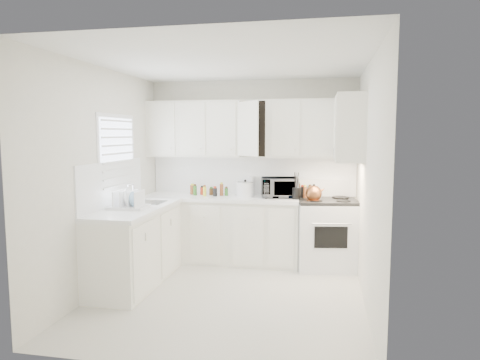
% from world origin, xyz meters
% --- Properties ---
extents(floor, '(3.20, 3.20, 0.00)m').
position_xyz_m(floor, '(0.00, 0.00, 0.00)').
color(floor, silver).
rests_on(floor, ground).
extents(ceiling, '(3.20, 3.20, 0.00)m').
position_xyz_m(ceiling, '(0.00, 0.00, 2.60)').
color(ceiling, white).
rests_on(ceiling, ground).
extents(wall_back, '(3.00, 0.00, 3.00)m').
position_xyz_m(wall_back, '(0.00, 1.60, 1.30)').
color(wall_back, white).
rests_on(wall_back, ground).
extents(wall_front, '(3.00, 0.00, 3.00)m').
position_xyz_m(wall_front, '(0.00, -1.60, 1.30)').
color(wall_front, white).
rests_on(wall_front, ground).
extents(wall_left, '(0.00, 3.20, 3.20)m').
position_xyz_m(wall_left, '(-1.50, 0.00, 1.30)').
color(wall_left, white).
rests_on(wall_left, ground).
extents(wall_right, '(0.00, 3.20, 3.20)m').
position_xyz_m(wall_right, '(1.50, 0.00, 1.30)').
color(wall_right, white).
rests_on(wall_right, ground).
extents(window_blinds, '(0.06, 0.96, 1.06)m').
position_xyz_m(window_blinds, '(-1.48, 0.35, 1.55)').
color(window_blinds, white).
rests_on(window_blinds, wall_left).
extents(lower_cabinets_back, '(2.22, 0.60, 0.90)m').
position_xyz_m(lower_cabinets_back, '(-0.39, 1.30, 0.45)').
color(lower_cabinets_back, white).
rests_on(lower_cabinets_back, floor).
extents(lower_cabinets_left, '(0.60, 1.60, 0.90)m').
position_xyz_m(lower_cabinets_left, '(-1.20, 0.20, 0.45)').
color(lower_cabinets_left, white).
rests_on(lower_cabinets_left, floor).
extents(countertop_back, '(2.24, 0.64, 0.05)m').
position_xyz_m(countertop_back, '(-0.39, 1.29, 0.93)').
color(countertop_back, white).
rests_on(countertop_back, lower_cabinets_back).
extents(countertop_left, '(0.64, 1.62, 0.05)m').
position_xyz_m(countertop_left, '(-1.19, 0.20, 0.93)').
color(countertop_left, white).
rests_on(countertop_left, lower_cabinets_left).
extents(backsplash_back, '(2.98, 0.02, 0.55)m').
position_xyz_m(backsplash_back, '(0.00, 1.59, 1.23)').
color(backsplash_back, white).
rests_on(backsplash_back, wall_back).
extents(backsplash_left, '(0.02, 1.60, 0.55)m').
position_xyz_m(backsplash_left, '(-1.49, 0.20, 1.23)').
color(backsplash_left, white).
rests_on(backsplash_left, wall_left).
extents(upper_cabinets_back, '(3.00, 0.33, 0.80)m').
position_xyz_m(upper_cabinets_back, '(0.00, 1.44, 1.50)').
color(upper_cabinets_back, white).
rests_on(upper_cabinets_back, wall_back).
extents(upper_cabinets_right, '(0.33, 0.90, 0.80)m').
position_xyz_m(upper_cabinets_right, '(1.33, 0.82, 1.50)').
color(upper_cabinets_right, white).
rests_on(upper_cabinets_right, wall_right).
extents(sink, '(0.42, 0.38, 0.30)m').
position_xyz_m(sink, '(-1.19, 0.55, 1.07)').
color(sink, gray).
rests_on(sink, countertop_left).
extents(stove, '(0.88, 0.76, 1.21)m').
position_xyz_m(stove, '(1.10, 1.26, 0.61)').
color(stove, white).
rests_on(stove, floor).
extents(tea_kettle, '(0.31, 0.28, 0.25)m').
position_xyz_m(tea_kettle, '(0.92, 1.10, 1.06)').
color(tea_kettle, '#994F29').
rests_on(tea_kettle, stove).
extents(frying_pan, '(0.34, 0.44, 0.04)m').
position_xyz_m(frying_pan, '(1.28, 1.42, 0.96)').
color(frying_pan, black).
rests_on(frying_pan, stove).
extents(microwave, '(0.54, 0.37, 0.34)m').
position_xyz_m(microwave, '(0.44, 1.34, 1.12)').
color(microwave, gray).
rests_on(microwave, countertop_back).
extents(rice_cooker, '(0.26, 0.26, 0.24)m').
position_xyz_m(rice_cooker, '(-0.04, 1.29, 1.07)').
color(rice_cooker, white).
rests_on(rice_cooker, countertop_back).
extents(paper_towel, '(0.12, 0.12, 0.27)m').
position_xyz_m(paper_towel, '(0.01, 1.52, 1.08)').
color(paper_towel, white).
rests_on(paper_towel, countertop_back).
extents(utensil_crock, '(0.16, 0.16, 0.37)m').
position_xyz_m(utensil_crock, '(0.68, 1.21, 1.14)').
color(utensil_crock, black).
rests_on(utensil_crock, countertop_back).
extents(dish_rack, '(0.46, 0.35, 0.24)m').
position_xyz_m(dish_rack, '(-1.23, 0.09, 1.07)').
color(dish_rack, white).
rests_on(dish_rack, countertop_left).
extents(spice_left_0, '(0.06, 0.06, 0.13)m').
position_xyz_m(spice_left_0, '(-0.85, 1.42, 1.02)').
color(spice_left_0, '#984F29').
rests_on(spice_left_0, countertop_back).
extents(spice_left_1, '(0.06, 0.06, 0.13)m').
position_xyz_m(spice_left_1, '(-0.78, 1.33, 1.02)').
color(spice_left_1, '#387828').
rests_on(spice_left_1, countertop_back).
extents(spice_left_2, '(0.06, 0.06, 0.13)m').
position_xyz_m(spice_left_2, '(-0.70, 1.42, 1.02)').
color(spice_left_2, red).
rests_on(spice_left_2, countertop_back).
extents(spice_left_3, '(0.06, 0.06, 0.13)m').
position_xyz_m(spice_left_3, '(-0.62, 1.33, 1.02)').
color(spice_left_3, yellow).
rests_on(spice_left_3, countertop_back).
extents(spice_left_4, '(0.06, 0.06, 0.13)m').
position_xyz_m(spice_left_4, '(-0.55, 1.42, 1.02)').
color(spice_left_4, '#4F3116').
rests_on(spice_left_4, countertop_back).
extents(spice_left_5, '(0.06, 0.06, 0.13)m').
position_xyz_m(spice_left_5, '(-0.47, 1.33, 1.02)').
color(spice_left_5, black).
rests_on(spice_left_5, countertop_back).
extents(spice_left_6, '(0.06, 0.06, 0.13)m').
position_xyz_m(spice_left_6, '(-0.40, 1.42, 1.02)').
color(spice_left_6, '#984F29').
rests_on(spice_left_6, countertop_back).
extents(spice_left_7, '(0.06, 0.06, 0.13)m').
position_xyz_m(spice_left_7, '(-0.32, 1.33, 1.02)').
color(spice_left_7, '#387828').
rests_on(spice_left_7, countertop_back).
extents(sauce_right_0, '(0.06, 0.06, 0.19)m').
position_xyz_m(sauce_right_0, '(0.58, 1.46, 1.05)').
color(sauce_right_0, red).
rests_on(sauce_right_0, countertop_back).
extents(sauce_right_1, '(0.06, 0.06, 0.19)m').
position_xyz_m(sauce_right_1, '(0.64, 1.40, 1.05)').
color(sauce_right_1, yellow).
rests_on(sauce_right_1, countertop_back).
extents(sauce_right_2, '(0.06, 0.06, 0.19)m').
position_xyz_m(sauce_right_2, '(0.69, 1.46, 1.05)').
color(sauce_right_2, '#4F3116').
rests_on(sauce_right_2, countertop_back).
extents(sauce_right_3, '(0.06, 0.06, 0.19)m').
position_xyz_m(sauce_right_3, '(0.74, 1.40, 1.05)').
color(sauce_right_3, black).
rests_on(sauce_right_3, countertop_back).
extents(sauce_right_4, '(0.06, 0.06, 0.19)m').
position_xyz_m(sauce_right_4, '(0.80, 1.46, 1.05)').
color(sauce_right_4, '#984F29').
rests_on(sauce_right_4, countertop_back).
extents(sauce_right_5, '(0.06, 0.06, 0.19)m').
position_xyz_m(sauce_right_5, '(0.85, 1.40, 1.05)').
color(sauce_right_5, '#387828').
rests_on(sauce_right_5, countertop_back).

